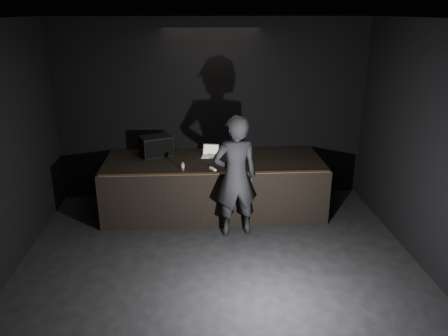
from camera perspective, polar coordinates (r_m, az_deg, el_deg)
ground at (r=6.05m, az=-0.25°, el=-16.52°), size 7.00×7.00×0.00m
room_walls at (r=5.12m, az=-0.28°, el=2.04°), size 6.10×7.10×3.52m
stage_riser at (r=8.20m, az=-1.32°, el=-2.27°), size 4.00×1.50×1.00m
riser_lip at (r=7.36m, az=-1.14°, el=-0.70°), size 3.92×0.10×0.01m
stage_monitor at (r=8.33m, az=-8.86°, el=2.85°), size 0.67×0.59×0.38m
cable at (r=8.58m, az=-2.23°, el=2.33°), size 0.75×0.42×0.02m
laptop at (r=8.24m, az=-1.76°, el=1.94°), size 0.35×0.32×0.21m
beer_can at (r=7.53m, az=-5.41°, el=0.25°), size 0.06×0.06×0.15m
plastic_cup at (r=7.95m, az=2.92°, el=1.19°), size 0.07×0.07×0.09m
wii_remote at (r=7.54m, az=-1.47°, el=-0.11°), size 0.12×0.17×0.03m
person at (r=7.15m, az=1.51°, el=-1.13°), size 0.83×0.62×2.06m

